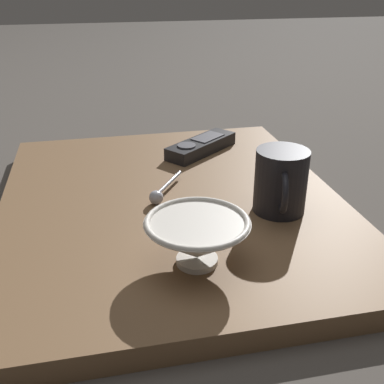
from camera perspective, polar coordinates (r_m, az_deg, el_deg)
name	(u,v)px	position (r m, az deg, el deg)	size (l,w,h in m)	color
ground_plane	(172,214)	(0.79, -2.48, -2.75)	(6.00, 6.00, 0.00)	#47423D
table	(172,206)	(0.78, -2.50, -1.69)	(0.55, 0.66, 0.03)	brown
cereal_bowl	(198,238)	(0.59, 0.74, -5.66)	(0.13, 0.13, 0.06)	beige
coffee_mug	(281,182)	(0.72, 10.77, 1.25)	(0.08, 0.11, 0.10)	black
teaspoon	(160,194)	(0.76, -3.96, -0.25)	(0.07, 0.11, 0.02)	#A3A5B2
tv_remote_near	(201,146)	(0.96, 1.12, 5.65)	(0.17, 0.15, 0.03)	black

